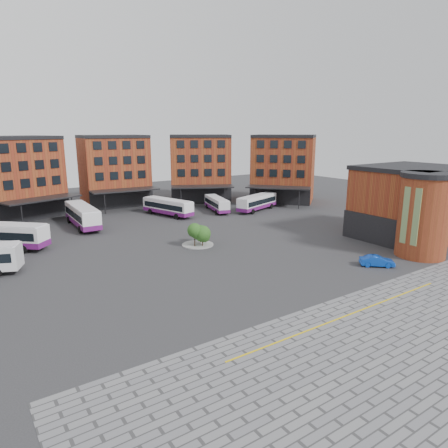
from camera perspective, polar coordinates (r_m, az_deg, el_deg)
ground at (r=45.18m, az=1.76°, el=-6.97°), size 160.00×160.00×0.00m
paving_zone at (r=33.42m, az=28.58°, el=-16.38°), size 50.00×22.00×0.02m
yellow_line at (r=37.12m, az=17.43°, el=-12.25°), size 26.00×0.15×0.02m
main_building at (r=75.78m, az=-18.55°, el=6.25°), size 94.14×42.48×14.60m
east_building at (r=62.86m, az=25.35°, el=2.54°), size 17.40×15.40×10.60m
tree_island at (r=54.91m, az=-3.47°, el=-1.39°), size 4.40×4.40×3.34m
bus_b at (r=61.06m, az=-29.16°, el=-1.43°), size 10.99×10.61×3.50m
bus_c at (r=69.57m, az=-19.57°, el=1.17°), size 3.49×12.77×3.58m
bus_d at (r=75.03m, az=-8.04°, el=2.47°), size 5.68×11.37×3.13m
bus_e at (r=78.48m, az=-1.04°, el=2.92°), size 4.73×9.98×2.74m
bus_f at (r=79.31m, az=4.76°, el=3.12°), size 11.17×6.01×3.08m
blue_car at (r=50.33m, az=21.02°, el=-4.96°), size 3.84×3.59×1.29m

